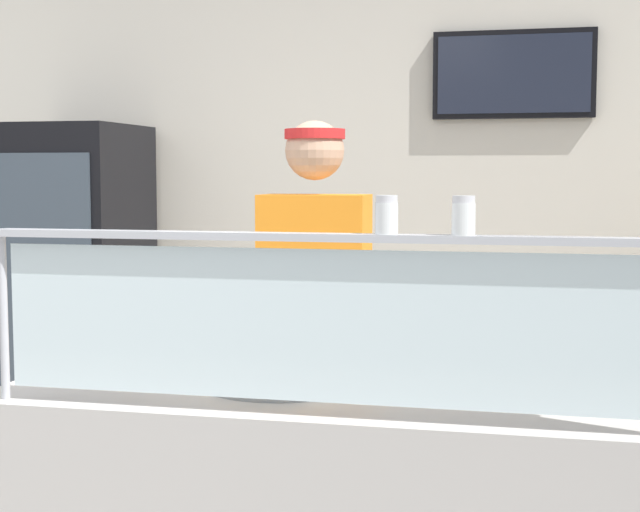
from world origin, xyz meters
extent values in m
cube|color=silver|center=(0.98, 2.49, 1.35)|extent=(6.36, 0.08, 2.70)
cube|color=black|center=(1.42, 2.42, 2.05)|extent=(0.77, 0.04, 0.42)
cube|color=#1E2333|center=(1.42, 2.40, 2.05)|extent=(0.72, 0.01, 0.37)
cylinder|color=#B2B5BC|center=(0.10, 0.06, 1.19)|extent=(0.02, 0.02, 0.47)
cube|color=silver|center=(0.98, 0.06, 1.19)|extent=(1.70, 0.01, 0.39)
cube|color=#B2B5BC|center=(0.98, 0.06, 1.41)|extent=(1.76, 0.06, 0.02)
cylinder|color=#9EA0A8|center=(0.80, 0.40, 0.96)|extent=(0.47, 0.47, 0.01)
cylinder|color=tan|center=(0.80, 0.40, 0.97)|extent=(0.45, 0.45, 0.02)
cylinder|color=gold|center=(0.80, 0.40, 0.98)|extent=(0.39, 0.39, 0.01)
cube|color=#ADAFB7|center=(0.75, 0.38, 0.99)|extent=(0.14, 0.29, 0.01)
cylinder|color=white|center=(1.17, 0.06, 1.46)|extent=(0.06, 0.06, 0.08)
cylinder|color=white|center=(1.17, 0.06, 1.45)|extent=(0.05, 0.05, 0.05)
cylinder|color=silver|center=(1.17, 0.06, 1.51)|extent=(0.05, 0.05, 0.02)
cylinder|color=white|center=(1.35, 0.06, 1.46)|extent=(0.06, 0.06, 0.08)
cylinder|color=red|center=(1.35, 0.06, 1.45)|extent=(0.05, 0.05, 0.05)
cylinder|color=silver|center=(1.35, 0.06, 1.51)|extent=(0.06, 0.06, 0.02)
cylinder|color=#23232D|center=(0.66, 0.99, 0.47)|extent=(0.13, 0.13, 0.95)
cylinder|color=#23232D|center=(0.88, 0.99, 0.47)|extent=(0.13, 0.13, 0.95)
cube|color=orange|center=(0.77, 0.99, 1.23)|extent=(0.38, 0.21, 0.55)
sphere|color=tan|center=(0.77, 0.99, 1.66)|extent=(0.21, 0.21, 0.21)
cylinder|color=red|center=(0.77, 0.99, 1.71)|extent=(0.21, 0.21, 0.04)
cylinder|color=tan|center=(0.95, 0.77, 1.13)|extent=(0.08, 0.34, 0.08)
cube|color=black|center=(-0.74, 2.05, 0.91)|extent=(0.66, 0.66, 1.81)
cube|color=#38424C|center=(-0.74, 1.71, 0.94)|extent=(0.56, 0.02, 1.45)
cylinder|color=blue|center=(-0.92, 1.82, 1.00)|extent=(0.06, 0.06, 0.20)
cylinder|color=red|center=(-0.80, 1.82, 1.00)|extent=(0.06, 0.06, 0.20)
cylinder|color=blue|center=(-0.68, 1.82, 1.00)|extent=(0.06, 0.06, 0.20)
cylinder|color=red|center=(-0.56, 1.82, 1.00)|extent=(0.06, 0.06, 0.20)
camera|label=1|loc=(1.51, -2.23, 1.58)|focal=52.33mm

